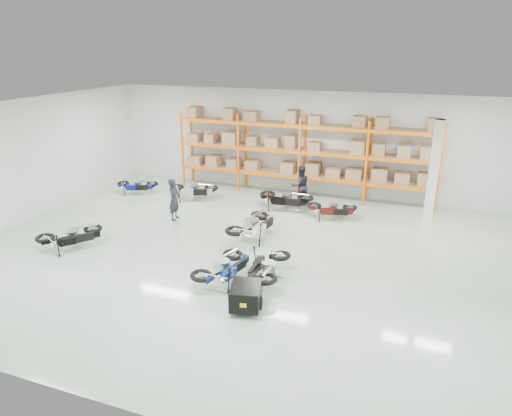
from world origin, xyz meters
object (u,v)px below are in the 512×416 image
at_px(moto_touring_right, 266,263).
at_px(moto_back_c, 285,196).
at_px(trailer, 246,296).
at_px(moto_back_a, 136,183).
at_px(moto_blue_centre, 224,264).
at_px(person_back, 300,186).
at_px(moto_silver_left, 254,221).
at_px(moto_back_b, 193,187).
at_px(moto_back_d, 332,206).
at_px(moto_black_far_left, 71,233).
at_px(person_left, 174,199).

relative_size(moto_touring_right, moto_back_c, 0.94).
bearing_deg(trailer, moto_back_a, 124.81).
height_order(trailer, moto_back_a, moto_back_a).
relative_size(moto_blue_centre, moto_back_c, 0.95).
bearing_deg(person_back, moto_silver_left, 43.46).
bearing_deg(trailer, moto_back_b, 112.32).
distance_m(moto_back_d, person_back, 1.95).
bearing_deg(person_back, moto_back_c, 21.74).
xyz_separation_m(moto_blue_centre, moto_black_far_left, (-5.61, 0.31, -0.01)).
height_order(moto_touring_right, moto_back_c, moto_back_c).
relative_size(moto_silver_left, person_left, 1.25).
relative_size(moto_silver_left, trailer, 1.23).
xyz_separation_m(moto_black_far_left, person_back, (5.92, 6.77, 0.29)).
bearing_deg(moto_back_c, moto_blue_centre, 178.62).
bearing_deg(moto_back_c, moto_silver_left, 174.65).
relative_size(moto_black_far_left, person_left, 1.12).
bearing_deg(moto_back_b, moto_blue_centre, -162.83).
bearing_deg(moto_back_a, moto_black_far_left, 175.14).
height_order(moto_touring_right, person_left, person_left).
bearing_deg(moto_silver_left, moto_black_far_left, 38.11).
distance_m(moto_blue_centre, moto_back_b, 7.50).
relative_size(moto_black_far_left, moto_back_b, 1.01).
height_order(moto_back_d, person_left, person_left).
xyz_separation_m(trailer, moto_back_a, (-8.05, 7.17, 0.10)).
distance_m(moto_blue_centre, moto_touring_right, 1.19).
distance_m(trailer, person_back, 8.26).
bearing_deg(moto_back_c, moto_black_far_left, 135.21).
height_order(moto_blue_centre, moto_back_d, moto_blue_centre).
bearing_deg(trailer, moto_back_d, 70.17).
bearing_deg(person_left, moto_back_c, -59.40).
distance_m(moto_silver_left, moto_touring_right, 3.04).
bearing_deg(moto_back_d, moto_touring_right, 160.28).
bearing_deg(person_left, moto_back_a, 51.10).
xyz_separation_m(moto_back_a, moto_back_c, (6.84, 0.30, 0.10)).
height_order(moto_silver_left, moto_touring_right, moto_silver_left).
distance_m(moto_touring_right, moto_back_c, 6.00).
xyz_separation_m(moto_black_far_left, person_left, (1.86, 3.51, 0.25)).
height_order(moto_back_a, person_back, person_back).
xyz_separation_m(moto_blue_centre, person_back, (0.31, 7.08, 0.28)).
bearing_deg(trailer, moto_black_far_left, 154.34).
bearing_deg(trailer, moto_silver_left, 94.18).
bearing_deg(moto_silver_left, moto_back_c, -83.02).
bearing_deg(moto_touring_right, trailer, -92.15).
bearing_deg(moto_silver_left, moto_blue_centre, 104.91).
distance_m(moto_touring_right, person_back, 6.67).
bearing_deg(moto_blue_centre, moto_silver_left, -73.71).
height_order(moto_silver_left, trailer, moto_silver_left).
xyz_separation_m(trailer, person_back, (-0.78, 8.21, 0.45)).
xyz_separation_m(moto_touring_right, person_left, (-4.84, 3.35, 0.25)).
relative_size(moto_silver_left, moto_black_far_left, 1.11).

